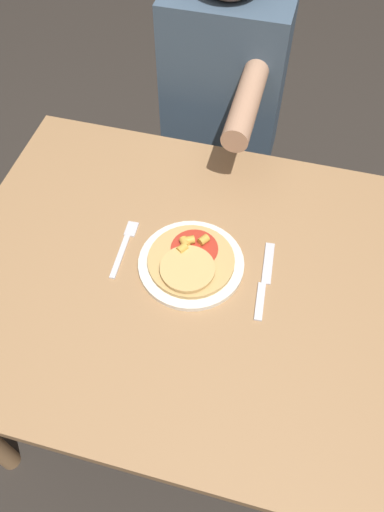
{
  "coord_description": "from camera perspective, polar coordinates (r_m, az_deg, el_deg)",
  "views": [
    {
      "loc": [
        0.17,
        -0.62,
        1.75
      ],
      "look_at": [
        0.0,
        0.03,
        0.79
      ],
      "focal_mm": 35.0,
      "sensor_mm": 36.0,
      "label": 1
    }
  ],
  "objects": [
    {
      "name": "ground_plane",
      "position": [
        1.87,
        -0.3,
        -14.87
      ],
      "size": [
        8.0,
        8.0,
        0.0
      ],
      "primitive_type": "plane",
      "color": "#2D2823"
    },
    {
      "name": "dining_table",
      "position": [
        1.28,
        -0.42,
        -4.85
      ],
      "size": [
        1.14,
        0.9,
        0.75
      ],
      "color": "#9E754C",
      "rests_on": "ground_plane"
    },
    {
      "name": "plate",
      "position": [
        1.2,
        -0.0,
        -0.91
      ],
      "size": [
        0.25,
        0.25,
        0.01
      ],
      "color": "silver",
      "rests_on": "dining_table"
    },
    {
      "name": "pizza",
      "position": [
        1.18,
        -0.08,
        -0.57
      ],
      "size": [
        0.21,
        0.21,
        0.04
      ],
      "color": "tan",
      "rests_on": "plate"
    },
    {
      "name": "fork",
      "position": [
        1.25,
        -7.69,
        1.26
      ],
      "size": [
        0.03,
        0.18,
        0.0
      ],
      "color": "silver",
      "rests_on": "dining_table"
    },
    {
      "name": "knife",
      "position": [
        1.19,
        8.25,
        -2.9
      ],
      "size": [
        0.03,
        0.22,
        0.0
      ],
      "color": "silver",
      "rests_on": "dining_table"
    },
    {
      "name": "person_diner",
      "position": [
        1.69,
        3.62,
        17.64
      ],
      "size": [
        0.37,
        0.52,
        1.25
      ],
      "color": "#2D2D38",
      "rests_on": "ground_plane"
    }
  ]
}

